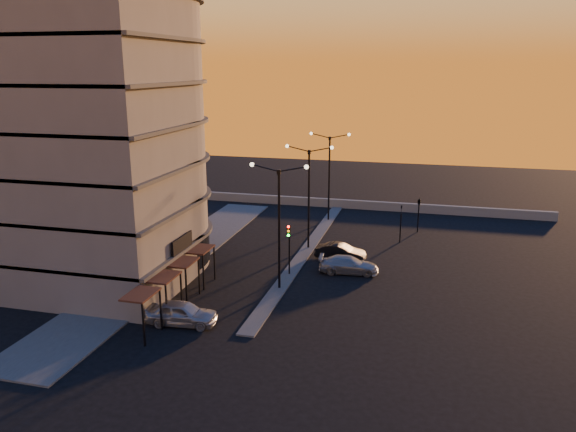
{
  "coord_description": "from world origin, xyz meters",
  "views": [
    {
      "loc": [
        10.48,
        -37.81,
        16.12
      ],
      "look_at": [
        -0.52,
        4.57,
        4.45
      ],
      "focal_mm": 35.0,
      "sensor_mm": 36.0,
      "label": 1
    }
  ],
  "objects_px": {
    "car_sedan": "(340,252)",
    "car_wagon": "(349,265)",
    "car_hatchback": "(182,313)",
    "traffic_light_main": "(289,241)",
    "streetlamp_mid": "(309,189)"
  },
  "relations": [
    {
      "from": "streetlamp_mid",
      "to": "traffic_light_main",
      "type": "bearing_deg",
      "value": -90.0
    },
    {
      "from": "car_sedan",
      "to": "car_wagon",
      "type": "relative_size",
      "value": 0.9
    },
    {
      "from": "traffic_light_main",
      "to": "car_hatchback",
      "type": "bearing_deg",
      "value": -113.8
    },
    {
      "from": "car_hatchback",
      "to": "streetlamp_mid",
      "type": "bearing_deg",
      "value": -19.68
    },
    {
      "from": "traffic_light_main",
      "to": "car_sedan",
      "type": "distance_m",
      "value": 6.25
    },
    {
      "from": "car_sedan",
      "to": "car_wagon",
      "type": "distance_m",
      "value": 3.21
    },
    {
      "from": "car_sedan",
      "to": "car_wagon",
      "type": "bearing_deg",
      "value": -153.69
    },
    {
      "from": "car_wagon",
      "to": "car_sedan",
      "type": "bearing_deg",
      "value": 15.13
    },
    {
      "from": "car_hatchback",
      "to": "car_wagon",
      "type": "bearing_deg",
      "value": -41.93
    },
    {
      "from": "traffic_light_main",
      "to": "car_wagon",
      "type": "distance_m",
      "value": 5.33
    },
    {
      "from": "streetlamp_mid",
      "to": "car_hatchback",
      "type": "relative_size",
      "value": 2.06
    },
    {
      "from": "car_hatchback",
      "to": "car_wagon",
      "type": "xyz_separation_m",
      "value": [
        9.0,
        12.03,
        -0.09
      ]
    },
    {
      "from": "traffic_light_main",
      "to": "streetlamp_mid",
      "type": "bearing_deg",
      "value": 90.0
    },
    {
      "from": "streetlamp_mid",
      "to": "car_sedan",
      "type": "relative_size",
      "value": 2.22
    },
    {
      "from": "traffic_light_main",
      "to": "car_wagon",
      "type": "xyz_separation_m",
      "value": [
        4.5,
        1.82,
        -2.2
      ]
    }
  ]
}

